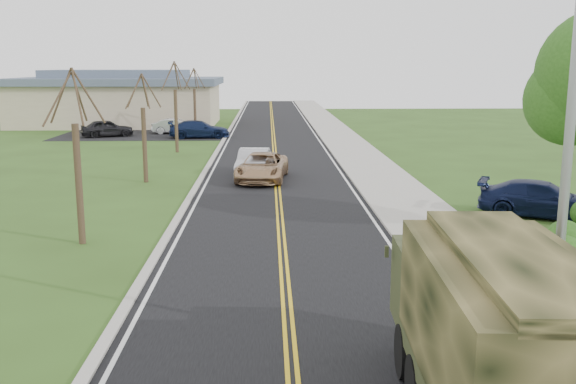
{
  "coord_description": "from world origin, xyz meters",
  "views": [
    {
      "loc": [
        -0.46,
        -11.92,
        6.15
      ],
      "look_at": [
        0.22,
        9.98,
        1.8
      ],
      "focal_mm": 40.0,
      "sensor_mm": 36.0,
      "label": 1
    }
  ],
  "objects_px": {
    "military_truck": "(495,328)",
    "pickup_navy": "(542,199)",
    "suv_champagne": "(262,167)",
    "sedan_silver": "(253,163)"
  },
  "relations": [
    {
      "from": "sedan_silver",
      "to": "pickup_navy",
      "type": "height_order",
      "value": "sedan_silver"
    },
    {
      "from": "military_truck",
      "to": "pickup_navy",
      "type": "xyz_separation_m",
      "value": [
        7.59,
        15.81,
        -1.25
      ]
    },
    {
      "from": "military_truck",
      "to": "sedan_silver",
      "type": "height_order",
      "value": "military_truck"
    },
    {
      "from": "suv_champagne",
      "to": "pickup_navy",
      "type": "bearing_deg",
      "value": -30.55
    },
    {
      "from": "suv_champagne",
      "to": "sedan_silver",
      "type": "distance_m",
      "value": 1.4
    },
    {
      "from": "sedan_silver",
      "to": "pickup_navy",
      "type": "xyz_separation_m",
      "value": [
        12.07,
        -10.13,
        -0.03
      ]
    },
    {
      "from": "military_truck",
      "to": "sedan_silver",
      "type": "xyz_separation_m",
      "value": [
        -4.48,
        25.93,
        -1.21
      ]
    },
    {
      "from": "military_truck",
      "to": "suv_champagne",
      "type": "relative_size",
      "value": 1.32
    },
    {
      "from": "military_truck",
      "to": "suv_champagne",
      "type": "bearing_deg",
      "value": 102.21
    },
    {
      "from": "military_truck",
      "to": "pickup_navy",
      "type": "relative_size",
      "value": 1.39
    }
  ]
}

